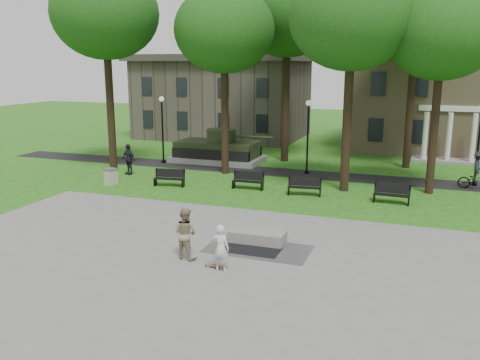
% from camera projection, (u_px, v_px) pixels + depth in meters
% --- Properties ---
extents(ground, '(120.00, 120.00, 0.00)m').
position_uv_depth(ground, '(232.00, 229.00, 22.01)').
color(ground, '#175413').
rests_on(ground, ground).
extents(plaza, '(22.00, 16.00, 0.02)m').
position_uv_depth(plaza, '(180.00, 272.00, 17.43)').
color(plaza, gray).
rests_on(plaza, ground).
extents(footpath, '(44.00, 2.60, 0.01)m').
position_uv_depth(footpath, '(298.00, 174.00, 33.00)').
color(footpath, black).
rests_on(footpath, ground).
extents(building_right, '(17.00, 12.00, 8.60)m').
position_uv_depth(building_right, '(459.00, 97.00, 41.50)').
color(building_right, '#9E8460').
rests_on(building_right, ground).
extents(building_left, '(15.00, 10.00, 7.20)m').
position_uv_depth(building_left, '(224.00, 99.00, 49.14)').
color(building_left, '#4C443D').
rests_on(building_left, ground).
extents(tree_0, '(6.80, 6.80, 12.97)m').
position_uv_depth(tree_0, '(105.00, 14.00, 32.01)').
color(tree_0, black).
rests_on(tree_0, ground).
extents(tree_1, '(6.20, 6.20, 11.63)m').
position_uv_depth(tree_1, '(224.00, 31.00, 31.12)').
color(tree_1, black).
rests_on(tree_1, ground).
extents(tree_2, '(6.60, 6.60, 12.16)m').
position_uv_depth(tree_2, '(352.00, 18.00, 26.53)').
color(tree_2, black).
rests_on(tree_2, ground).
extents(tree_3, '(6.00, 6.00, 11.19)m').
position_uv_depth(tree_3, '(443.00, 31.00, 26.11)').
color(tree_3, black).
rests_on(tree_3, ground).
extents(tree_4, '(7.20, 7.20, 13.50)m').
position_uv_depth(tree_4, '(287.00, 13.00, 35.00)').
color(tree_4, black).
rests_on(tree_4, ground).
extents(tree_5, '(6.40, 6.40, 12.44)m').
position_uv_depth(tree_5, '(417.00, 21.00, 32.78)').
color(tree_5, black).
rests_on(tree_5, ground).
extents(lamp_left, '(0.36, 0.36, 4.73)m').
position_uv_depth(lamp_left, '(162.00, 124.00, 35.98)').
color(lamp_left, black).
rests_on(lamp_left, ground).
extents(lamp_mid, '(0.36, 0.36, 4.73)m').
position_uv_depth(lamp_mid, '(308.00, 131.00, 32.48)').
color(lamp_mid, black).
rests_on(lamp_mid, ground).
extents(lamp_right, '(0.36, 0.36, 4.73)m').
position_uv_depth(lamp_right, '(479.00, 138.00, 29.14)').
color(lamp_right, black).
rests_on(lamp_right, ground).
extents(tank_monument, '(7.45, 3.40, 2.40)m').
position_uv_depth(tank_monument, '(218.00, 150.00, 36.79)').
color(tank_monument, gray).
rests_on(tank_monument, ground).
extents(puddle, '(2.20, 1.20, 0.00)m').
position_uv_depth(puddle, '(251.00, 250.00, 19.43)').
color(puddle, black).
rests_on(puddle, plaza).
extents(concrete_block, '(2.21, 1.03, 0.45)m').
position_uv_depth(concrete_block, '(258.00, 236.00, 20.28)').
color(concrete_block, gray).
rests_on(concrete_block, plaza).
extents(skateboard, '(0.79, 0.23, 0.07)m').
position_uv_depth(skateboard, '(216.00, 267.00, 17.76)').
color(skateboard, brown).
rests_on(skateboard, plaza).
extents(skateboarder, '(0.63, 0.44, 1.66)m').
position_uv_depth(skateboarder, '(221.00, 248.00, 17.30)').
color(skateboarder, silver).
rests_on(skateboarder, plaza).
extents(friend_watching, '(1.05, 0.89, 1.91)m').
position_uv_depth(friend_watching, '(185.00, 233.00, 18.42)').
color(friend_watching, '#92805E').
rests_on(friend_watching, plaza).
extents(pedestrian_walker, '(1.25, 0.84, 1.98)m').
position_uv_depth(pedestrian_walker, '(128.00, 159.00, 32.57)').
color(pedestrian_walker, black).
rests_on(pedestrian_walker, ground).
extents(cyclist, '(2.06, 1.20, 2.20)m').
position_uv_depth(cyclist, '(478.00, 174.00, 28.65)').
color(cyclist, black).
rests_on(cyclist, ground).
extents(park_bench_0, '(1.85, 0.78, 1.00)m').
position_uv_depth(park_bench_0, '(170.00, 177.00, 29.55)').
color(park_bench_0, black).
rests_on(park_bench_0, ground).
extents(park_bench_1, '(1.81, 0.58, 1.00)m').
position_uv_depth(park_bench_1, '(248.00, 180.00, 28.86)').
color(park_bench_1, black).
rests_on(park_bench_1, ground).
extents(park_bench_2, '(1.84, 0.76, 1.00)m').
position_uv_depth(park_bench_2, '(305.00, 186.00, 27.49)').
color(park_bench_2, black).
rests_on(park_bench_2, ground).
extents(park_bench_3, '(1.82, 0.61, 1.00)m').
position_uv_depth(park_bench_3, '(392.00, 193.00, 25.89)').
color(park_bench_3, black).
rests_on(park_bench_3, ground).
extents(trash_bin, '(0.83, 0.83, 0.96)m').
position_uv_depth(trash_bin, '(111.00, 176.00, 29.93)').
color(trash_bin, '#B9B098').
rests_on(trash_bin, ground).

